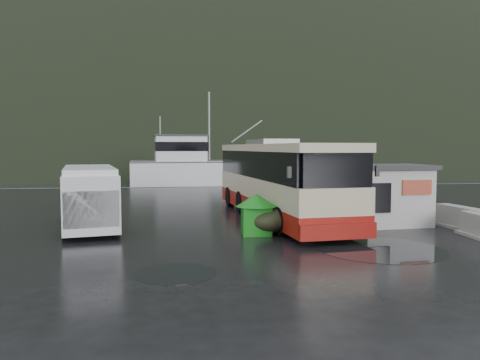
{
  "coord_description": "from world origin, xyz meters",
  "views": [
    {
      "loc": [
        -3.23,
        -18.98,
        3.29
      ],
      "look_at": [
        -0.18,
        3.49,
        1.7
      ],
      "focal_mm": 35.0,
      "sensor_mm": 36.0,
      "label": 1
    }
  ],
  "objects": [
    {
      "name": "ground",
      "position": [
        0.0,
        0.0,
        0.0
      ],
      "size": [
        160.0,
        160.0,
        0.0
      ],
      "primitive_type": "plane",
      "color": "black",
      "rests_on": "ground"
    },
    {
      "name": "harbor_water",
      "position": [
        0.0,
        110.0,
        0.0
      ],
      "size": [
        300.0,
        180.0,
        0.02
      ],
      "primitive_type": "cube",
      "color": "black",
      "rests_on": "ground"
    },
    {
      "name": "quay_edge",
      "position": [
        0.0,
        20.0,
        0.0
      ],
      "size": [
        160.0,
        0.6,
        1.5
      ],
      "primitive_type": "cube",
      "color": "#999993",
      "rests_on": "ground"
    },
    {
      "name": "headland",
      "position": [
        10.0,
        250.0,
        0.0
      ],
      "size": [
        780.0,
        540.0,
        570.0
      ],
      "primitive_type": "ellipsoid",
      "color": "black",
      "rests_on": "ground"
    },
    {
      "name": "coach_bus",
      "position": [
        1.44,
        2.29,
        0.0
      ],
      "size": [
        4.51,
        13.33,
        3.7
      ],
      "primitive_type": null,
      "rotation": [
        0.0,
        0.0,
        0.1
      ],
      "color": "beige",
      "rests_on": "ground"
    },
    {
      "name": "white_van",
      "position": [
        -6.74,
        0.5,
        0.0
      ],
      "size": [
        3.22,
        6.33,
        2.52
      ],
      "primitive_type": null,
      "rotation": [
        0.0,
        0.0,
        0.2
      ],
      "color": "silver",
      "rests_on": "ground"
    },
    {
      "name": "waste_bin_left",
      "position": [
        -0.27,
        -1.75,
        0.0
      ],
      "size": [
        1.16,
        1.16,
        1.55
      ],
      "primitive_type": null,
      "rotation": [
        0.0,
        0.0,
        -0.05
      ],
      "color": "#17821A",
      "rests_on": "ground"
    },
    {
      "name": "waste_bin_right",
      "position": [
        3.06,
        -0.7,
        0.0
      ],
      "size": [
        1.24,
        1.24,
        1.34
      ],
      "primitive_type": null,
      "rotation": [
        0.0,
        0.0,
        -0.35
      ],
      "color": "#17821A",
      "rests_on": "ground"
    },
    {
      "name": "dome_tent",
      "position": [
        0.35,
        -1.25,
        0.0
      ],
      "size": [
        2.59,
        3.2,
        1.11
      ],
      "primitive_type": null,
      "rotation": [
        0.0,
        0.0,
        -0.22
      ],
      "color": "#2F341F",
      "rests_on": "ground"
    },
    {
      "name": "ticket_kiosk",
      "position": [
        5.66,
        -0.34,
        0.0
      ],
      "size": [
        3.43,
        2.69,
        2.56
      ],
      "primitive_type": null,
      "rotation": [
        0.0,
        0.0,
        0.07
      ],
      "color": "silver",
      "rests_on": "ground"
    },
    {
      "name": "jersey_barrier_a",
      "position": [
        8.12,
        -1.26,
        0.0
      ],
      "size": [
        1.13,
        1.89,
        0.9
      ],
      "primitive_type": null,
      "rotation": [
        0.0,
        0.0,
        0.14
      ],
      "color": "#999993",
      "rests_on": "ground"
    },
    {
      "name": "jersey_barrier_b",
      "position": [
        7.76,
        -3.29,
        0.0
      ],
      "size": [
        0.93,
        1.77,
        0.87
      ],
      "primitive_type": null,
      "rotation": [
        0.0,
        0.0,
        -0.04
      ],
      "color": "#999993",
      "rests_on": "ground"
    },
    {
      "name": "fishing_trawler",
      "position": [
        3.08,
        29.37,
        0.0
      ],
      "size": [
        26.15,
        7.57,
        10.32
      ],
      "primitive_type": null,
      "rotation": [
        0.0,
        0.0,
        0.07
      ],
      "color": "silver",
      "rests_on": "ground"
    },
    {
      "name": "puddles",
      "position": [
        1.84,
        -5.26,
        0.0
      ],
      "size": [
        9.68,
        5.16,
        0.01
      ],
      "color": "black",
      "rests_on": "ground"
    }
  ]
}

